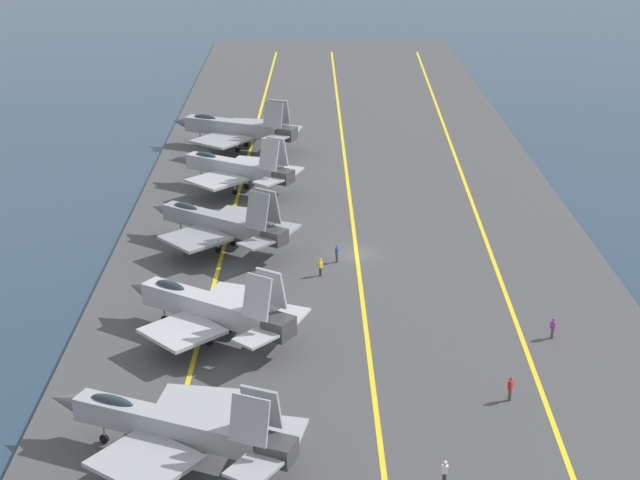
{
  "coord_description": "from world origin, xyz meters",
  "views": [
    {
      "loc": [
        -84.4,
        4.46,
        35.18
      ],
      "look_at": [
        -2.78,
        3.45,
        2.9
      ],
      "focal_mm": 55.0,
      "sensor_mm": 36.0,
      "label": 1
    }
  ],
  "objects_px": {
    "crew_purple_vest": "(553,327)",
    "crew_red_vest": "(510,388)",
    "parked_jet_fourth": "(235,168)",
    "parked_jet_fifth": "(235,128)",
    "parked_jet_nearest": "(173,426)",
    "parked_jet_second": "(209,307)",
    "crew_white_vest": "(445,472)",
    "crew_yellow_vest": "(320,266)",
    "crew_blue_vest": "(337,253)",
    "parked_jet_third": "(219,223)"
  },
  "relations": [
    {
      "from": "parked_jet_nearest",
      "to": "crew_red_vest",
      "type": "height_order",
      "value": "parked_jet_nearest"
    },
    {
      "from": "parked_jet_nearest",
      "to": "parked_jet_second",
      "type": "bearing_deg",
      "value": -2.24
    },
    {
      "from": "parked_jet_second",
      "to": "crew_white_vest",
      "type": "bearing_deg",
      "value": -141.3
    },
    {
      "from": "crew_white_vest",
      "to": "crew_red_vest",
      "type": "distance_m",
      "value": 11.22
    },
    {
      "from": "parked_jet_third",
      "to": "crew_blue_vest",
      "type": "distance_m",
      "value": 11.68
    },
    {
      "from": "parked_jet_second",
      "to": "parked_jet_third",
      "type": "xyz_separation_m",
      "value": [
        18.3,
        0.79,
        0.07
      ]
    },
    {
      "from": "parked_jet_third",
      "to": "crew_red_vest",
      "type": "relative_size",
      "value": 8.54
    },
    {
      "from": "parked_jet_fourth",
      "to": "parked_jet_nearest",
      "type": "bearing_deg",
      "value": 179.78
    },
    {
      "from": "parked_jet_third",
      "to": "parked_jet_fourth",
      "type": "height_order",
      "value": "parked_jet_fourth"
    },
    {
      "from": "parked_jet_second",
      "to": "crew_white_vest",
      "type": "xyz_separation_m",
      "value": [
        -19.41,
        -15.55,
        -1.53
      ]
    },
    {
      "from": "crew_purple_vest",
      "to": "crew_red_vest",
      "type": "xyz_separation_m",
      "value": [
        -9.15,
        5.05,
        0.03
      ]
    },
    {
      "from": "parked_jet_second",
      "to": "crew_yellow_vest",
      "type": "height_order",
      "value": "parked_jet_second"
    },
    {
      "from": "parked_jet_second",
      "to": "crew_purple_vest",
      "type": "distance_m",
      "value": 26.39
    },
    {
      "from": "parked_jet_fifth",
      "to": "parked_jet_fourth",
      "type": "bearing_deg",
      "value": -176.1
    },
    {
      "from": "parked_jet_third",
      "to": "crew_red_vest",
      "type": "distance_m",
      "value": 35.75
    },
    {
      "from": "crew_white_vest",
      "to": "crew_blue_vest",
      "type": "xyz_separation_m",
      "value": [
        34.05,
        5.37,
        -0.01
      ]
    },
    {
      "from": "crew_white_vest",
      "to": "parked_jet_third",
      "type": "bearing_deg",
      "value": 23.43
    },
    {
      "from": "parked_jet_fifth",
      "to": "parked_jet_third",
      "type": "bearing_deg",
      "value": -178.63
    },
    {
      "from": "parked_jet_third",
      "to": "crew_purple_vest",
      "type": "relative_size",
      "value": 8.78
    },
    {
      "from": "parked_jet_fifth",
      "to": "crew_blue_vest",
      "type": "relative_size",
      "value": 10.03
    },
    {
      "from": "parked_jet_third",
      "to": "crew_yellow_vest",
      "type": "bearing_deg",
      "value": -125.5
    },
    {
      "from": "crew_yellow_vest",
      "to": "parked_jet_fourth",
      "type": "bearing_deg",
      "value": 21.11
    },
    {
      "from": "parked_jet_fifth",
      "to": "crew_white_vest",
      "type": "distance_m",
      "value": 73.24
    },
    {
      "from": "crew_white_vest",
      "to": "crew_purple_vest",
      "type": "height_order",
      "value": "same"
    },
    {
      "from": "parked_jet_fourth",
      "to": "parked_jet_fifth",
      "type": "bearing_deg",
      "value": 3.9
    },
    {
      "from": "crew_blue_vest",
      "to": "parked_jet_second",
      "type": "bearing_deg",
      "value": 145.17
    },
    {
      "from": "crew_blue_vest",
      "to": "parked_jet_third",
      "type": "bearing_deg",
      "value": 71.52
    },
    {
      "from": "crew_blue_vest",
      "to": "crew_purple_vest",
      "type": "bearing_deg",
      "value": -133.36
    },
    {
      "from": "parked_jet_second",
      "to": "crew_red_vest",
      "type": "xyz_separation_m",
      "value": [
        -9.77,
        -21.29,
        -1.5
      ]
    },
    {
      "from": "parked_jet_fourth",
      "to": "crew_red_vest",
      "type": "xyz_separation_m",
      "value": [
        -44.91,
        -21.74,
        -1.7
      ]
    },
    {
      "from": "parked_jet_fifth",
      "to": "crew_blue_vest",
      "type": "distance_m",
      "value": 38.99
    },
    {
      "from": "crew_white_vest",
      "to": "parked_jet_nearest",
      "type": "bearing_deg",
      "value": 80.22
    },
    {
      "from": "crew_purple_vest",
      "to": "crew_blue_vest",
      "type": "bearing_deg",
      "value": 46.64
    },
    {
      "from": "parked_jet_nearest",
      "to": "parked_jet_fifth",
      "type": "xyz_separation_m",
      "value": [
        68.39,
        0.93,
        0.24
      ]
    },
    {
      "from": "parked_jet_third",
      "to": "crew_red_vest",
      "type": "bearing_deg",
      "value": -141.81
    },
    {
      "from": "parked_jet_nearest",
      "to": "crew_white_vest",
      "type": "height_order",
      "value": "parked_jet_nearest"
    },
    {
      "from": "crew_purple_vest",
      "to": "crew_red_vest",
      "type": "relative_size",
      "value": 0.97
    },
    {
      "from": "parked_jet_fourth",
      "to": "crew_blue_vest",
      "type": "distance_m",
      "value": 23.16
    },
    {
      "from": "parked_jet_third",
      "to": "crew_purple_vest",
      "type": "height_order",
      "value": "parked_jet_third"
    },
    {
      "from": "parked_jet_nearest",
      "to": "crew_yellow_vest",
      "type": "xyz_separation_m",
      "value": [
        28.19,
        -9.3,
        -1.53
      ]
    },
    {
      "from": "parked_jet_nearest",
      "to": "crew_purple_vest",
      "type": "xyz_separation_m",
      "value": [
        16.0,
        -26.99,
        -1.5
      ]
    },
    {
      "from": "parked_jet_second",
      "to": "crew_white_vest",
      "type": "distance_m",
      "value": 24.92
    },
    {
      "from": "parked_jet_fourth",
      "to": "crew_yellow_vest",
      "type": "distance_m",
      "value": 25.32
    },
    {
      "from": "parked_jet_third",
      "to": "crew_yellow_vest",
      "type": "xyz_separation_m",
      "value": [
        -6.73,
        -9.43,
        -1.63
      ]
    },
    {
      "from": "parked_jet_nearest",
      "to": "crew_yellow_vest",
      "type": "relative_size",
      "value": 10.09
    },
    {
      "from": "parked_jet_third",
      "to": "parked_jet_fourth",
      "type": "distance_m",
      "value": 16.84
    },
    {
      "from": "parked_jet_fourth",
      "to": "crew_purple_vest",
      "type": "distance_m",
      "value": 44.71
    },
    {
      "from": "crew_yellow_vest",
      "to": "crew_blue_vest",
      "type": "xyz_separation_m",
      "value": [
        3.06,
        -1.54,
        0.02
      ]
    },
    {
      "from": "crew_yellow_vest",
      "to": "crew_red_vest",
      "type": "height_order",
      "value": "crew_red_vest"
    },
    {
      "from": "parked_jet_nearest",
      "to": "crew_purple_vest",
      "type": "relative_size",
      "value": 9.73
    }
  ]
}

